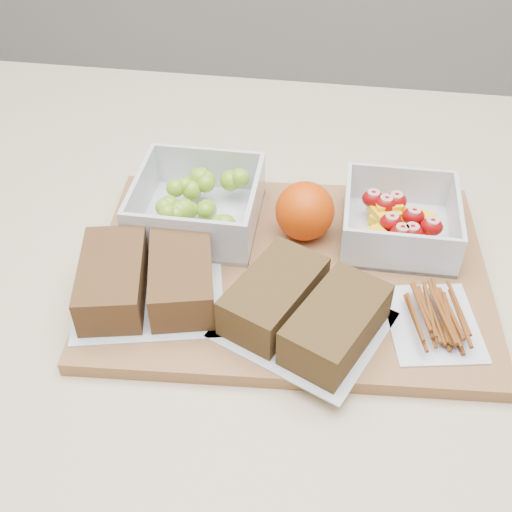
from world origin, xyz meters
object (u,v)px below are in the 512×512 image
object	(u,v)px
grape_container	(198,205)
orange	(305,211)
pretzel_bag	(434,316)
sandwich_bag_center	(304,310)
fruit_container	(399,222)
cutting_board	(290,271)
sandwich_bag_left	(148,278)

from	to	relation	value
grape_container	orange	world-z (taller)	orange
pretzel_bag	sandwich_bag_center	bearing A→B (deg)	-170.46
grape_container	pretzel_bag	xyz separation A→B (m)	(0.26, -0.12, -0.01)
pretzel_bag	fruit_container	bearing A→B (deg)	104.67
cutting_board	grape_container	world-z (taller)	grape_container
orange	fruit_container	bearing A→B (deg)	6.24
sandwich_bag_center	pretzel_bag	bearing A→B (deg)	9.54
cutting_board	grape_container	distance (m)	0.13
grape_container	sandwich_bag_center	distance (m)	0.20
orange	grape_container	bearing A→B (deg)	178.04
grape_container	orange	xyz separation A→B (m)	(0.12, -0.00, 0.01)
grape_container	sandwich_bag_center	size ratio (longest dim) A/B	0.73
fruit_container	sandwich_bag_center	size ratio (longest dim) A/B	0.66
cutting_board	sandwich_bag_left	size ratio (longest dim) A/B	2.42
orange	sandwich_bag_left	size ratio (longest dim) A/B	0.38
sandwich_bag_center	fruit_container	bearing A→B (deg)	58.49
fruit_container	pretzel_bag	bearing A→B (deg)	-75.33
cutting_board	orange	xyz separation A→B (m)	(0.01, 0.05, 0.04)
fruit_container	sandwich_bag_center	distance (m)	0.18
grape_container	sandwich_bag_left	xyz separation A→B (m)	(-0.03, -0.12, -0.00)
sandwich_bag_left	pretzel_bag	bearing A→B (deg)	0.09
sandwich_bag_left	sandwich_bag_center	size ratio (longest dim) A/B	0.93
cutting_board	grape_container	xyz separation A→B (m)	(-0.11, 0.06, 0.03)
cutting_board	pretzel_bag	bearing A→B (deg)	-27.06
cutting_board	fruit_container	size ratio (longest dim) A/B	3.38
cutting_board	sandwich_bag_center	xyz separation A→B (m)	(0.02, -0.08, 0.03)
cutting_board	pretzel_bag	xyz separation A→B (m)	(0.15, -0.06, 0.02)
pretzel_bag	sandwich_bag_left	bearing A→B (deg)	-179.91
sandwich_bag_left	pretzel_bag	distance (m)	0.29
fruit_container	orange	xyz separation A→B (m)	(-0.10, -0.01, 0.01)
fruit_container	sandwich_bag_left	xyz separation A→B (m)	(-0.25, -0.13, 0.00)
grape_container	orange	distance (m)	0.12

